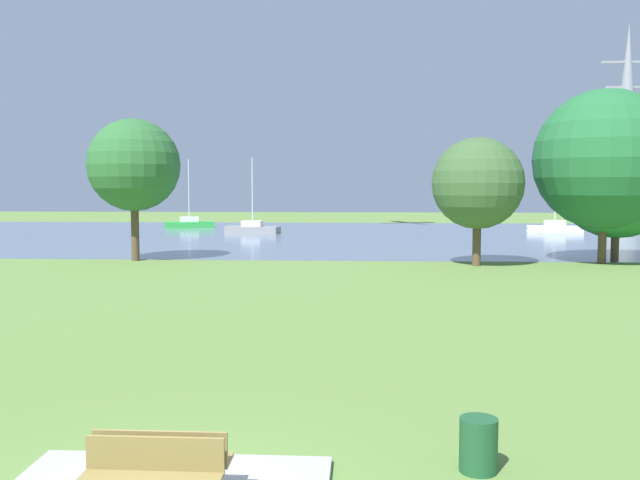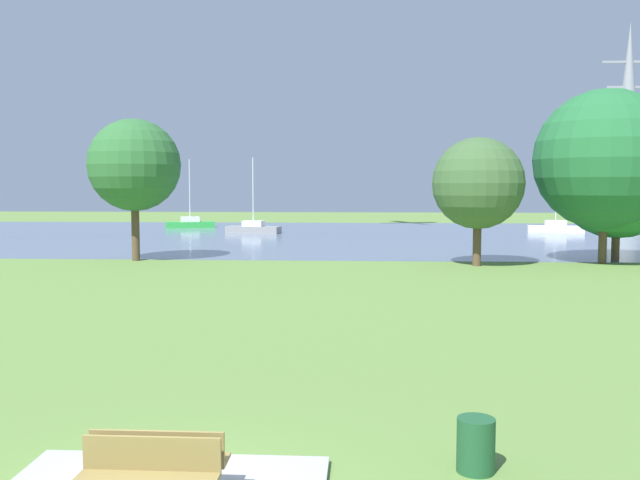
% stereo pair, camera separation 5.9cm
% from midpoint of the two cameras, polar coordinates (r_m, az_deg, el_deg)
% --- Properties ---
extents(ground_plane, '(160.00, 160.00, 0.00)m').
position_cam_midpoint_polar(ground_plane, '(31.01, -1.40, -3.31)').
color(ground_plane, olive).
extents(bench_facing_water, '(1.80, 0.48, 0.89)m').
position_cam_midpoint_polar(bench_facing_water, '(9.99, -12.79, -17.54)').
color(bench_facing_water, tan).
rests_on(bench_facing_water, concrete_pad).
extents(litter_bin, '(0.56, 0.56, 0.80)m').
position_cam_midpoint_polar(litter_bin, '(10.86, 12.84, -16.10)').
color(litter_bin, '#1E512D').
rests_on(litter_bin, ground).
extents(water_surface, '(140.00, 40.00, 0.02)m').
position_cam_midpoint_polar(water_surface, '(58.82, 0.96, 0.38)').
color(water_surface, slate).
rests_on(water_surface, ground).
extents(sailboat_green, '(5.03, 2.99, 6.82)m').
position_cam_midpoint_polar(sailboat_green, '(70.63, -10.60, 1.36)').
color(sailboat_green, green).
rests_on(sailboat_green, water_surface).
extents(sailboat_white, '(4.97, 2.17, 5.25)m').
position_cam_midpoint_polar(sailboat_white, '(65.74, 18.81, 0.96)').
color(sailboat_white, white).
rests_on(sailboat_white, water_surface).
extents(sailboat_gray, '(5.00, 2.37, 6.67)m').
position_cam_midpoint_polar(sailboat_gray, '(61.85, -5.47, 0.98)').
color(sailboat_gray, gray).
rests_on(sailboat_gray, water_surface).
extents(tree_east_far, '(5.14, 5.14, 7.92)m').
position_cam_midpoint_polar(tree_east_far, '(40.16, -14.98, 5.94)').
color(tree_east_far, brown).
rests_on(tree_east_far, ground).
extents(tree_mid_shore, '(4.80, 4.80, 6.74)m').
position_cam_midpoint_polar(tree_mid_shore, '(37.19, 12.90, 4.55)').
color(tree_mid_shore, brown).
rests_on(tree_mid_shore, ground).
extents(tree_west_near, '(7.54, 7.54, 9.38)m').
position_cam_midpoint_polar(tree_west_near, '(40.41, 22.43, 6.13)').
color(tree_west_near, brown).
rests_on(tree_west_near, ground).
extents(tree_east_near, '(6.99, 6.99, 8.29)m').
position_cam_midpoint_polar(tree_east_near, '(41.73, 23.31, 4.92)').
color(tree_east_near, brown).
rests_on(tree_east_near, ground).
extents(electricity_pylon, '(6.40, 4.40, 23.85)m').
position_cam_midpoint_polar(electricity_pylon, '(92.90, 23.95, 8.86)').
color(electricity_pylon, gray).
rests_on(electricity_pylon, ground).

